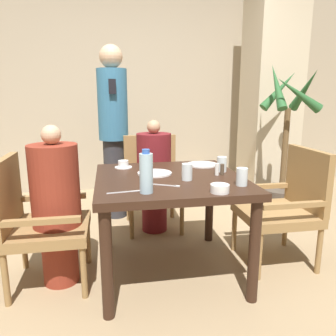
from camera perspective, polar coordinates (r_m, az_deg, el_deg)
ground_plane at (r=2.56m, az=0.22°, el=-17.36°), size 16.00×16.00×0.00m
wall_back at (r=4.56m, az=-5.38°, el=13.99°), size 8.00×0.06×2.80m
pillar_stone at (r=4.27m, az=17.48°, el=12.92°), size 0.57×0.57×2.70m
dining_table at (r=2.32m, az=0.23°, el=-3.84°), size 1.01×1.03×0.72m
chair_left_side at (r=2.38m, az=-22.16°, el=-8.17°), size 0.53×0.53×0.89m
diner_in_left_chair at (r=2.33m, az=-18.85°, el=-6.10°), size 0.32×0.32×1.09m
chair_far_side at (r=3.24m, az=-2.78°, el=-1.90°), size 0.53×0.53×0.89m
diner_in_far_chair at (r=3.08m, az=-2.44°, el=-1.29°), size 0.32×0.32×1.06m
chair_right_side at (r=2.68m, az=19.92°, el=-5.74°), size 0.53×0.53×0.89m
standing_host at (r=3.43m, az=-9.48°, el=6.88°), size 0.30×0.34×1.77m
potted_palm at (r=3.68m, az=19.38°, el=-1.11°), size 0.50×0.53×1.61m
plate_main_left at (r=2.37m, az=-2.34°, el=-0.91°), size 0.25×0.25×0.01m
plate_main_right at (r=2.68m, az=5.98°, el=0.61°), size 0.25×0.25×0.01m
teacup_with_saucer at (r=2.59m, az=-7.77°, el=0.56°), size 0.14×0.14×0.06m
bowl_small at (r=1.93m, az=9.01°, el=-3.54°), size 0.11×0.11×0.05m
water_bottle at (r=1.89m, az=-3.82°, el=-0.82°), size 0.08×0.08×0.26m
glass_tall_near at (r=2.10m, az=12.74°, el=-1.50°), size 0.07×0.07×0.11m
glass_tall_mid at (r=2.46m, az=9.36°, el=0.66°), size 0.07×0.07×0.11m
glass_tall_far at (r=2.19m, az=3.33°, el=-0.68°), size 0.07×0.07×0.11m
salt_shaker at (r=2.35m, az=8.52°, el=-0.24°), size 0.03×0.03×0.08m
pepper_shaker at (r=2.36m, az=9.42°, el=-0.26°), size 0.03×0.03×0.08m
fork_beside_plate at (r=2.06m, az=-0.02°, el=-3.05°), size 0.17×0.10×0.00m
knife_beside_plate at (r=1.94m, az=-7.39°, el=-4.14°), size 0.20×0.04×0.00m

